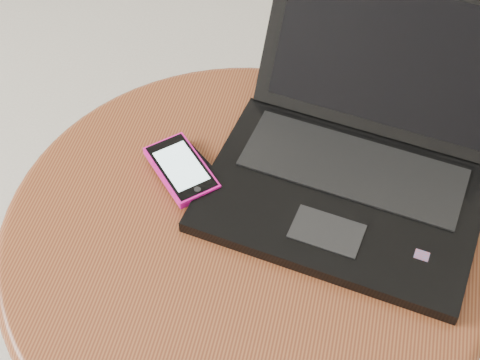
# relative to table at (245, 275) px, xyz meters

# --- Properties ---
(table) EXTENTS (0.60, 0.60, 0.47)m
(table) POSITION_rel_table_xyz_m (0.00, 0.00, 0.00)
(table) COLOR #5B3217
(table) RESTS_ON ground
(laptop) EXTENTS (0.37, 0.38, 0.20)m
(laptop) POSITION_rel_table_xyz_m (0.11, 0.11, 0.14)
(laptop) COLOR black
(laptop) RESTS_ON table
(phone_black) EXTENTS (0.11, 0.11, 0.01)m
(phone_black) POSITION_rel_table_xyz_m (-0.09, 0.07, 0.11)
(phone_black) COLOR black
(phone_black) RESTS_ON table
(phone_pink) EXTENTS (0.11, 0.11, 0.01)m
(phone_pink) POSITION_rel_table_xyz_m (-0.10, 0.06, 0.12)
(phone_pink) COLOR #F1129A
(phone_pink) RESTS_ON phone_black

